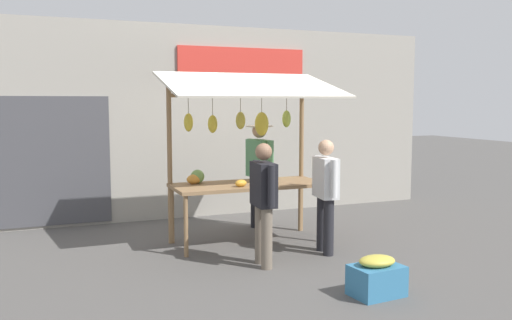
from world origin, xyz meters
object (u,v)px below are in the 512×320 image
at_px(vendor_with_sunhat, 259,166).
at_px(shopper_in_striped_shirt, 264,196).
at_px(market_stall, 246,138).
at_px(produce_crate_near, 377,277).
at_px(shopper_with_ponytail, 326,189).

xyz_separation_m(vendor_with_sunhat, shopper_in_striped_shirt, (0.73, 1.90, -0.14)).
distance_m(market_stall, produce_crate_near, 2.99).
bearing_deg(shopper_with_ponytail, shopper_in_striped_shirt, 111.32).
relative_size(market_stall, shopper_in_striped_shirt, 1.61).
xyz_separation_m(shopper_with_ponytail, shopper_in_striped_shirt, (1.01, 0.24, -0.00)).
bearing_deg(shopper_with_ponytail, market_stall, 47.79).
xyz_separation_m(market_stall, produce_crate_near, (-0.48, 2.63, -1.34)).
bearing_deg(shopper_in_striped_shirt, vendor_with_sunhat, -16.72).
height_order(vendor_with_sunhat, shopper_with_ponytail, vendor_with_sunhat).
height_order(shopper_with_ponytail, shopper_in_striped_shirt, same).
relative_size(vendor_with_sunhat, shopper_in_striped_shirt, 1.11).
bearing_deg(shopper_with_ponytail, produce_crate_near, 177.27).
height_order(market_stall, vendor_with_sunhat, market_stall).
distance_m(vendor_with_sunhat, shopper_with_ponytail, 1.69).
height_order(vendor_with_sunhat, shopper_in_striped_shirt, vendor_with_sunhat).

